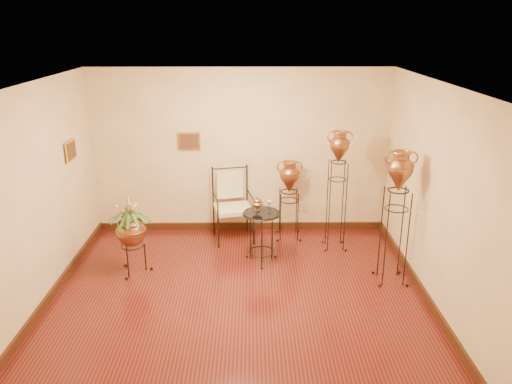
{
  "coord_description": "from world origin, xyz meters",
  "views": [
    {
      "loc": [
        0.18,
        -5.66,
        3.5
      ],
      "look_at": [
        0.25,
        1.3,
        1.1
      ],
      "focal_mm": 35.0,
      "sensor_mm": 36.0,
      "label": 1
    }
  ],
  "objects_px": {
    "amphora_tall": "(337,189)",
    "armchair": "(233,206)",
    "side_table": "(261,236)",
    "planter_urn": "(131,229)",
    "amphora_mid": "(396,217)"
  },
  "relations": [
    {
      "from": "amphora_mid",
      "to": "armchair",
      "type": "distance_m",
      "value": 2.7
    },
    {
      "from": "planter_urn",
      "to": "side_table",
      "type": "distance_m",
      "value": 1.92
    },
    {
      "from": "amphora_mid",
      "to": "side_table",
      "type": "height_order",
      "value": "amphora_mid"
    },
    {
      "from": "side_table",
      "to": "amphora_tall",
      "type": "bearing_deg",
      "value": 23.02
    },
    {
      "from": "amphora_tall",
      "to": "armchair",
      "type": "bearing_deg",
      "value": 169.22
    },
    {
      "from": "amphora_tall",
      "to": "side_table",
      "type": "distance_m",
      "value": 1.42
    },
    {
      "from": "amphora_tall",
      "to": "side_table",
      "type": "height_order",
      "value": "amphora_tall"
    },
    {
      "from": "planter_urn",
      "to": "armchair",
      "type": "relative_size",
      "value": 1.02
    },
    {
      "from": "amphora_mid",
      "to": "side_table",
      "type": "relative_size",
      "value": 1.88
    },
    {
      "from": "planter_urn",
      "to": "armchair",
      "type": "distance_m",
      "value": 1.82
    },
    {
      "from": "amphora_tall",
      "to": "planter_urn",
      "type": "relative_size",
      "value": 1.58
    },
    {
      "from": "armchair",
      "to": "planter_urn",
      "type": "bearing_deg",
      "value": -153.4
    },
    {
      "from": "amphora_mid",
      "to": "planter_urn",
      "type": "relative_size",
      "value": 1.56
    },
    {
      "from": "amphora_tall",
      "to": "planter_urn",
      "type": "bearing_deg",
      "value": -164.98
    },
    {
      "from": "amphora_tall",
      "to": "armchair",
      "type": "distance_m",
      "value": 1.72
    }
  ]
}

